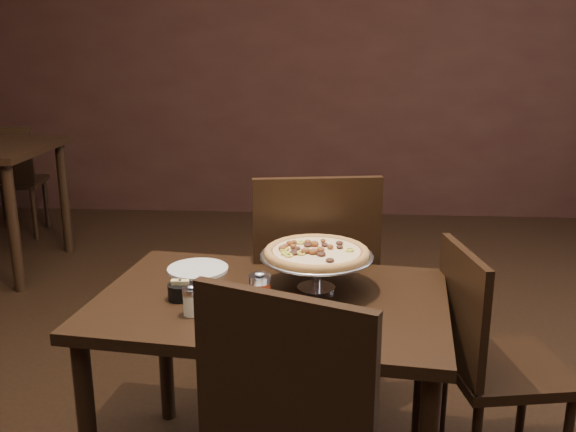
{
  "coord_description": "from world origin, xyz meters",
  "views": [
    {
      "loc": [
        0.22,
        -1.8,
        1.46
      ],
      "look_at": [
        0.09,
        0.09,
        0.93
      ],
      "focal_mm": 40.0,
      "sensor_mm": 36.0,
      "label": 1
    }
  ],
  "objects": [
    {
      "name": "room",
      "position": [
        0.06,
        0.03,
        1.4
      ],
      "size": [
        6.04,
        7.04,
        2.84
      ],
      "color": "black",
      "rests_on": "ground"
    },
    {
      "name": "dining_table",
      "position": [
        0.04,
        0.04,
        0.59
      ],
      "size": [
        1.16,
        0.85,
        0.68
      ],
      "rotation": [
        0.0,
        0.0,
        -0.12
      ],
      "color": "black",
      "rests_on": "ground"
    },
    {
      "name": "pizza_stand",
      "position": [
        0.18,
        0.12,
        0.8
      ],
      "size": [
        0.36,
        0.36,
        0.15
      ],
      "color": "silver",
      "rests_on": "dining_table"
    },
    {
      "name": "parmesan_shaker",
      "position": [
        -0.18,
        -0.1,
        0.72
      ],
      "size": [
        0.05,
        0.05,
        0.09
      ],
      "color": "#F1E8BB",
      "rests_on": "dining_table"
    },
    {
      "name": "pepper_flake_shaker",
      "position": [
        0.01,
        -0.05,
        0.73
      ],
      "size": [
        0.07,
        0.07,
        0.12
      ],
      "color": "maroon",
      "rests_on": "dining_table"
    },
    {
      "name": "packet_caddy",
      "position": [
        -0.24,
        0.01,
        0.7
      ],
      "size": [
        0.08,
        0.08,
        0.06
      ],
      "rotation": [
        0.0,
        0.0,
        0.13
      ],
      "color": "black",
      "rests_on": "dining_table"
    },
    {
      "name": "napkin_stack",
      "position": [
        0.26,
        -0.21,
        0.68
      ],
      "size": [
        0.17,
        0.17,
        0.02
      ],
      "primitive_type": "cube",
      "rotation": [
        0.0,
        0.0,
        -0.14
      ],
      "color": "white",
      "rests_on": "dining_table"
    },
    {
      "name": "plate_left",
      "position": [
        -0.24,
        0.26,
        0.68
      ],
      "size": [
        0.21,
        0.21,
        0.01
      ],
      "primitive_type": "cylinder",
      "color": "silver",
      "rests_on": "dining_table"
    },
    {
      "name": "plate_near",
      "position": [
        0.02,
        -0.2,
        0.68
      ],
      "size": [
        0.24,
        0.24,
        0.01
      ],
      "primitive_type": "cylinder",
      "color": "silver",
      "rests_on": "dining_table"
    },
    {
      "name": "serving_spatula",
      "position": [
        0.13,
        0.04,
        0.79
      ],
      "size": [
        0.14,
        0.14,
        0.02
      ],
      "rotation": [
        0.0,
        0.0,
        -1.01
      ],
      "color": "silver",
      "rests_on": "pizza_stand"
    },
    {
      "name": "chair_far",
      "position": [
        0.15,
        0.51,
        0.54
      ],
      "size": [
        0.53,
        0.53,
        0.99
      ],
      "rotation": [
        0.0,
        0.0,
        3.3
      ],
      "color": "black",
      "rests_on": "ground"
    },
    {
      "name": "chair_side",
      "position": [
        0.75,
        0.16,
        0.44
      ],
      "size": [
        0.44,
        0.44,
        0.81
      ],
      "rotation": [
        0.0,
        0.0,
        1.74
      ],
      "color": "black",
      "rests_on": "ground"
    },
    {
      "name": "bg_chair_far",
      "position": [
        -2.14,
        2.7,
        0.46
      ],
      "size": [
        0.45,
        0.45,
        0.84
      ],
      "rotation": [
        0.0,
        0.0,
        3.3
      ],
      "color": "black",
      "rests_on": "ground"
    }
  ]
}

